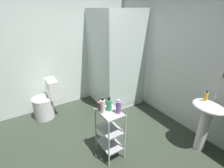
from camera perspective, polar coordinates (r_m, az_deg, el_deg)
ground_plane at (r=2.69m, az=-6.74°, el=-24.38°), size 4.20×4.20×0.02m
wall_back at (r=3.13m, az=24.32°, el=8.13°), size 4.20×0.14×2.50m
wall_left at (r=3.65m, az=-20.99°, el=10.63°), size 0.10×4.20×2.50m
shower_stall at (r=3.78m, az=0.91°, el=0.08°), size 0.92×0.92×2.00m
pedestal_sink at (r=2.82m, az=28.95°, el=-9.52°), size 0.46×0.37×0.81m
sink_faucet at (r=2.79m, az=31.31°, el=-3.79°), size 0.03×0.03×0.10m
toilet at (r=3.58m, az=-21.20°, el=-5.79°), size 0.37×0.49×0.76m
storage_cart at (r=2.48m, az=-0.68°, el=-15.11°), size 0.38×0.28×0.74m
hand_soap_bottle at (r=2.72m, az=28.83°, el=-3.59°), size 0.05×0.05×0.15m
conditioner_bottle_purple at (r=2.23m, az=2.14°, el=-7.65°), size 0.07×0.07×0.19m
body_wash_bottle_green at (r=2.28m, az=-0.99°, el=-6.92°), size 0.07×0.07×0.19m
lotion_bottle_white at (r=2.24m, az=-3.11°, el=-7.31°), size 0.07×0.07×0.22m
rinse_cup at (r=2.33m, az=-3.97°, el=-7.15°), size 0.07×0.07×0.11m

